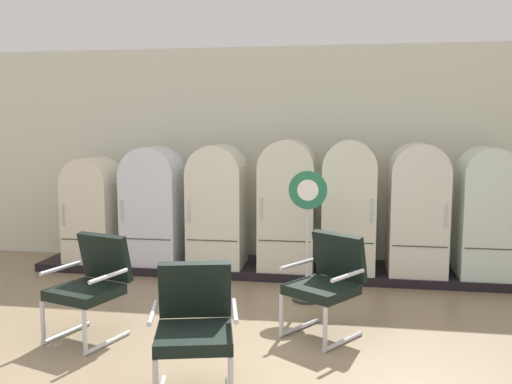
{
  "coord_description": "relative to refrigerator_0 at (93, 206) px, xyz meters",
  "views": [
    {
      "loc": [
        0.86,
        -4.02,
        1.94
      ],
      "look_at": [
        -0.24,
        2.75,
        1.09
      ],
      "focal_mm": 39.2,
      "sensor_mm": 36.0,
      "label": 1
    }
  ],
  "objects": [
    {
      "name": "refrigerator_6",
      "position": [
        4.98,
        -0.02,
        0.1
      ],
      "size": [
        0.6,
        0.65,
        1.55
      ],
      "color": "silver",
      "rests_on": "display_plinth"
    },
    {
      "name": "armchair_right",
      "position": [
        3.19,
        -1.94,
        -0.31
      ],
      "size": [
        0.8,
        0.82,
        0.93
      ],
      "color": "silver",
      "rests_on": "ground"
    },
    {
      "name": "refrigerator_4",
      "position": [
        3.38,
        0.01,
        0.14
      ],
      "size": [
        0.65,
        0.71,
        1.63
      ],
      "color": "silver",
      "rests_on": "display_plinth"
    },
    {
      "name": "armchair_left",
      "position": [
        1.09,
        -2.35,
        -0.31
      ],
      "size": [
        0.72,
        0.76,
        0.93
      ],
      "color": "silver",
      "rests_on": "ground"
    },
    {
      "name": "refrigerator_0",
      "position": [
        0.0,
        0.0,
        0.0
      ],
      "size": [
        0.63,
        0.69,
        1.38
      ],
      "color": "silver",
      "rests_on": "display_plinth"
    },
    {
      "name": "display_plinth",
      "position": [
        2.48,
        0.1,
        -0.78
      ],
      "size": [
        6.3,
        0.95,
        0.1
      ],
      "primitive_type": "cube",
      "color": "black",
      "rests_on": "ground"
    },
    {
      "name": "refrigerator_3",
      "position": [
        2.61,
        -0.03,
        0.14
      ],
      "size": [
        0.69,
        0.64,
        1.63
      ],
      "color": "silver",
      "rests_on": "display_plinth"
    },
    {
      "name": "armchair_center",
      "position": [
        2.29,
        -3.21,
        -0.31
      ],
      "size": [
        0.7,
        0.74,
        0.93
      ],
      "color": "silver",
      "rests_on": "ground"
    },
    {
      "name": "back_wall",
      "position": [
        2.48,
        0.74,
        0.66
      ],
      "size": [
        11.76,
        0.12,
        2.96
      ],
      "color": "silver",
      "rests_on": "ground"
    },
    {
      "name": "refrigerator_2",
      "position": [
        1.71,
        -0.02,
        0.1
      ],
      "size": [
        0.69,
        0.66,
        1.56
      ],
      "color": "silver",
      "rests_on": "display_plinth"
    },
    {
      "name": "refrigerator_1",
      "position": [
        0.85,
        -0.04,
        0.08
      ],
      "size": [
        0.72,
        0.62,
        1.53
      ],
      "color": "white",
      "rests_on": "display_plinth"
    },
    {
      "name": "ground",
      "position": [
        2.48,
        -2.92,
        -0.85
      ],
      "size": [
        12.0,
        10.0,
        0.05
      ],
      "primitive_type": "cube",
      "color": "#887357"
    },
    {
      "name": "sign_stand",
      "position": [
        2.94,
        -1.0,
        -0.17
      ],
      "size": [
        0.41,
        0.32,
        1.43
      ],
      "color": "#2D2D30",
      "rests_on": "ground"
    },
    {
      "name": "refrigerator_5",
      "position": [
        4.2,
        0.02,
        0.12
      ],
      "size": [
        0.68,
        0.73,
        1.59
      ],
      "color": "silver",
      "rests_on": "display_plinth"
    }
  ]
}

